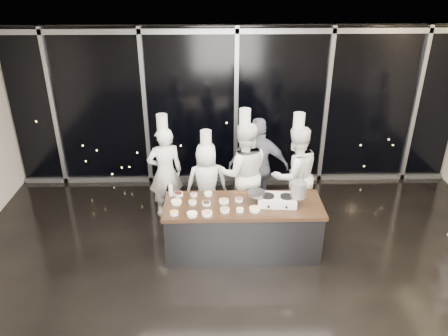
# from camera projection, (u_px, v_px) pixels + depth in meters

# --- Properties ---
(ground) EXTENTS (9.00, 9.00, 0.00)m
(ground) POSITION_uv_depth(u_px,v_px,m) (246.00, 289.00, 6.34)
(ground) COLOR black
(ground) RESTS_ON ground
(room_shell) EXTENTS (9.02, 7.02, 3.21)m
(room_shell) POSITION_uv_depth(u_px,v_px,m) (264.00, 147.00, 5.35)
(room_shell) COLOR beige
(room_shell) RESTS_ON ground
(window_wall) EXTENTS (8.90, 0.11, 3.20)m
(window_wall) POSITION_uv_depth(u_px,v_px,m) (236.00, 108.00, 8.71)
(window_wall) COLOR black
(window_wall) RESTS_ON ground
(demo_counter) EXTENTS (2.46, 0.86, 0.90)m
(demo_counter) POSITION_uv_depth(u_px,v_px,m) (243.00, 228.00, 6.95)
(demo_counter) COLOR #333337
(demo_counter) RESTS_ON ground
(stove) EXTENTS (0.61, 0.42, 0.14)m
(stove) POSITION_uv_depth(u_px,v_px,m) (277.00, 200.00, 6.73)
(stove) COLOR silver
(stove) RESTS_ON demo_counter
(frying_pan) EXTENTS (0.49, 0.30, 0.05)m
(frying_pan) POSITION_uv_depth(u_px,v_px,m) (256.00, 193.00, 6.72)
(frying_pan) COLOR gray
(frying_pan) RESTS_ON stove
(stock_pot) EXTENTS (0.26, 0.26, 0.24)m
(stock_pot) POSITION_uv_depth(u_px,v_px,m) (299.00, 189.00, 6.63)
(stock_pot) COLOR #A5A5A7
(stock_pot) RESTS_ON stove
(prep_bowls) EXTENTS (1.37, 0.75, 0.05)m
(prep_bowls) POSITION_uv_depth(u_px,v_px,m) (208.00, 204.00, 6.68)
(prep_bowls) COLOR white
(prep_bowls) RESTS_ON demo_counter
(squeeze_bottle) EXTENTS (0.07, 0.07, 0.24)m
(squeeze_bottle) POSITION_uv_depth(u_px,v_px,m) (171.00, 190.00, 6.93)
(squeeze_bottle) COLOR white
(squeeze_bottle) RESTS_ON demo_counter
(chef_far_left) EXTENTS (0.71, 0.56, 1.95)m
(chef_far_left) POSITION_uv_depth(u_px,v_px,m) (165.00, 171.00, 7.79)
(chef_far_left) COLOR white
(chef_far_left) RESTS_ON ground
(chef_left) EXTENTS (0.79, 0.57, 1.73)m
(chef_left) POSITION_uv_depth(u_px,v_px,m) (207.00, 182.00, 7.68)
(chef_left) COLOR white
(chef_left) RESTS_ON ground
(chef_center) EXTENTS (0.95, 0.76, 2.11)m
(chef_center) POSITION_uv_depth(u_px,v_px,m) (244.00, 172.00, 7.61)
(chef_center) COLOR white
(chef_center) RESTS_ON ground
(guest) EXTENTS (1.12, 0.56, 1.84)m
(guest) POSITION_uv_depth(u_px,v_px,m) (258.00, 167.00, 7.87)
(guest) COLOR #131B34
(guest) RESTS_ON ground
(chef_right) EXTENTS (1.07, 0.95, 2.04)m
(chef_right) POSITION_uv_depth(u_px,v_px,m) (295.00, 175.00, 7.60)
(chef_right) COLOR white
(chef_right) RESTS_ON ground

